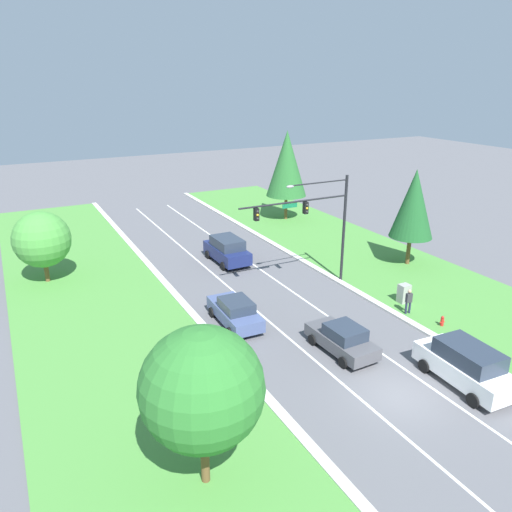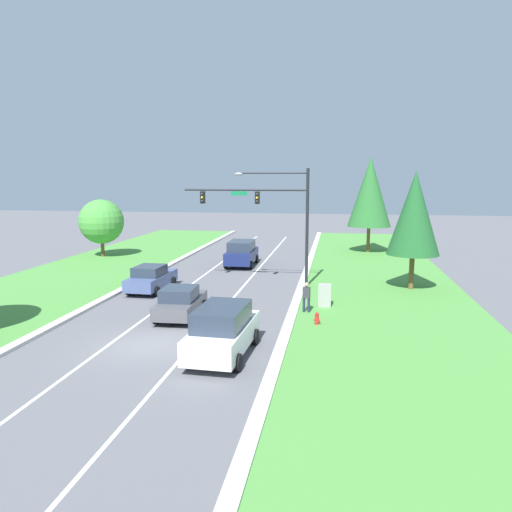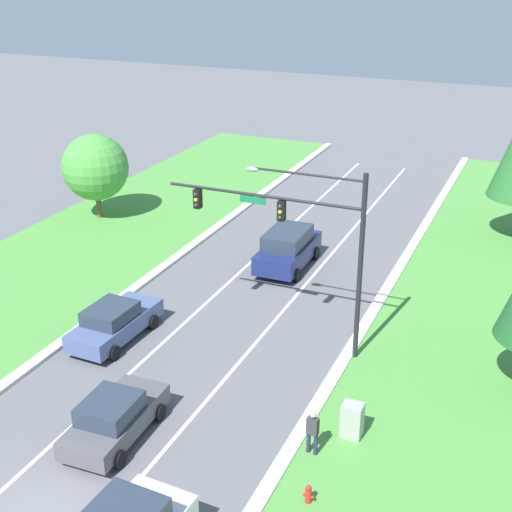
{
  "view_description": "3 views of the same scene",
  "coord_description": "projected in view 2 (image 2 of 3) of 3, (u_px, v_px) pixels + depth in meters",
  "views": [
    {
      "loc": [
        -15.07,
        -14.37,
        14.07
      ],
      "look_at": [
        0.61,
        15.81,
        1.8
      ],
      "focal_mm": 35.0,
      "sensor_mm": 36.0,
      "label": 1
    },
    {
      "loc": [
        7.85,
        -19.65,
        7.2
      ],
      "look_at": [
        2.35,
        14.18,
        1.77
      ],
      "focal_mm": 35.0,
      "sensor_mm": 36.0,
      "label": 2
    },
    {
      "loc": [
        12.17,
        -11.77,
        15.22
      ],
      "look_at": [
        -0.16,
        16.74,
        1.85
      ],
      "focal_mm": 50.0,
      "sensor_mm": 36.0,
      "label": 3
    }
  ],
  "objects": [
    {
      "name": "pedestrian",
      "position": [
        306.0,
        296.0,
        26.49
      ],
      "size": [
        0.41,
        0.27,
        1.69
      ],
      "rotation": [
        0.0,
        0.0,
        3.01
      ],
      "color": "#232842",
      "rests_on": "ground_plane"
    },
    {
      "name": "white_suv",
      "position": [
        223.0,
        330.0,
        20.19
      ],
      "size": [
        2.39,
        5.12,
        2.09
      ],
      "rotation": [
        0.0,
        0.0,
        -0.05
      ],
      "color": "white",
      "rests_on": "ground_plane"
    },
    {
      "name": "curb_strip_right",
      "position": [
        280.0,
        351.0,
        20.62
      ],
      "size": [
        0.5,
        90.0,
        0.15
      ],
      "color": "beige",
      "rests_on": "ground_plane"
    },
    {
      "name": "curb_strip_left",
      "position": [
        30.0,
        337.0,
        22.41
      ],
      "size": [
        0.5,
        90.0,
        0.15
      ],
      "color": "beige",
      "rests_on": "ground_plane"
    },
    {
      "name": "conifer_near_right_tree",
      "position": [
        414.0,
        213.0,
        31.38
      ],
      "size": [
        3.3,
        3.3,
        7.59
      ],
      "color": "brown",
      "rests_on": "ground_plane"
    },
    {
      "name": "grass_verge_right",
      "position": [
        411.0,
        359.0,
        19.8
      ],
      "size": [
        10.0,
        90.0,
        0.08
      ],
      "color": "#4C8E3D",
      "rests_on": "ground_plane"
    },
    {
      "name": "utility_cabinet",
      "position": [
        325.0,
        296.0,
        27.73
      ],
      "size": [
        0.7,
        0.6,
        1.33
      ],
      "color": "#9E9E99",
      "rests_on": "ground_plane"
    },
    {
      "name": "conifer_far_right_tree",
      "position": [
        370.0,
        192.0,
        47.01
      ],
      "size": [
        4.08,
        4.08,
        9.09
      ],
      "color": "brown",
      "rests_on": "ground_plane"
    },
    {
      "name": "fire_hydrant",
      "position": [
        317.0,
        319.0,
        24.35
      ],
      "size": [
        0.34,
        0.2,
        0.7
      ],
      "color": "red",
      "rests_on": "ground_plane"
    },
    {
      "name": "slate_blue_sedan",
      "position": [
        151.0,
        278.0,
        31.83
      ],
      "size": [
        2.15,
        4.71,
        1.65
      ],
      "rotation": [
        0.0,
        0.0,
        -0.03
      ],
      "color": "#475684",
      "rests_on": "ground_plane"
    },
    {
      "name": "ground_plane",
      "position": [
        150.0,
        346.0,
        21.53
      ],
      "size": [
        160.0,
        160.0,
        0.0
      ],
      "primitive_type": "plane",
      "color": "#5B5B60"
    },
    {
      "name": "lane_stripe_inner_right",
      "position": [
        190.0,
        348.0,
        21.24
      ],
      "size": [
        0.14,
        81.0,
        0.01
      ],
      "color": "white",
      "rests_on": "ground_plane"
    },
    {
      "name": "navy_suv",
      "position": [
        242.0,
        253.0,
        40.86
      ],
      "size": [
        2.33,
        4.89,
        2.06
      ],
      "rotation": [
        0.0,
        0.0,
        0.01
      ],
      "color": "navy",
      "rests_on": "ground_plane"
    },
    {
      "name": "graphite_sedan",
      "position": [
        180.0,
        302.0,
        25.79
      ],
      "size": [
        2.17,
        4.39,
        1.62
      ],
      "rotation": [
        0.0,
        0.0,
        0.04
      ],
      "color": "#4C4C51",
      "rests_on": "ground_plane"
    },
    {
      "name": "lane_stripe_inner_left",
      "position": [
        111.0,
        343.0,
        21.82
      ],
      "size": [
        0.14,
        81.0,
        0.01
      ],
      "color": "white",
      "rests_on": "ground_plane"
    },
    {
      "name": "oak_far_left_tree",
      "position": [
        101.0,
        222.0,
        44.82
      ],
      "size": [
        4.0,
        4.0,
        5.25
      ],
      "color": "brown",
      "rests_on": "ground_plane"
    },
    {
      "name": "traffic_signal_mast",
      "position": [
        271.0,
        208.0,
        32.49
      ],
      "size": [
        8.28,
        0.41,
        7.77
      ],
      "color": "black",
      "rests_on": "ground_plane"
    }
  ]
}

